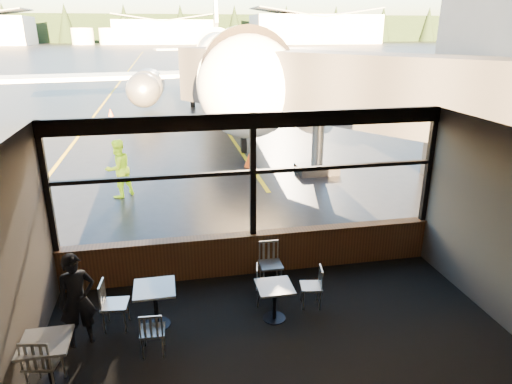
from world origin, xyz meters
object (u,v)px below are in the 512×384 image
object	(u,v)px
cafe_table_mid	(156,307)
cafe_table_near	(274,302)
chair_near_n	(271,265)
chair_near_w	(266,285)
chair_near_e	(311,287)
cone_nose	(249,160)
jet_bridge	(328,117)
chair_mid_s	(153,331)
airliner	(225,22)
chair_left_s	(43,361)
cafe_table_left	(49,363)
cone_wing	(111,113)
passenger	(77,300)
chair_mid_w	(115,305)
ground_crew	(118,169)

from	to	relation	value
cafe_table_mid	cafe_table_near	bearing A→B (deg)	-6.05
cafe_table_near	chair_near_n	bearing A→B (deg)	80.27
cafe_table_near	chair_near_w	world-z (taller)	chair_near_w
chair_near_e	chair_near_n	bearing A→B (deg)	44.40
cone_nose	jet_bridge	bearing A→B (deg)	-50.13
chair_near_w	chair_mid_s	size ratio (longest dim) A/B	0.98
airliner	chair_near_e	size ratio (longest dim) A/B	44.11
jet_bridge	chair_left_s	size ratio (longest dim) A/B	11.08
cafe_table_left	chair_mid_s	xyz separation A→B (m)	(1.50, 0.43, 0.03)
jet_bridge	cafe_table_near	world-z (taller)	jet_bridge
chair_left_s	cafe_table_left	bearing A→B (deg)	65.78
chair_left_s	cafe_table_mid	bearing A→B (deg)	48.32
cafe_table_mid	cone_wing	xyz separation A→B (m)	(-2.90, 22.28, -0.17)
jet_bridge	chair_near_n	world-z (taller)	jet_bridge
chair_mid_s	passenger	bearing A→B (deg)	160.83
airliner	cone_nose	bearing A→B (deg)	-90.03
airliner	chair_near_w	size ratio (longest dim) A/B	44.77
chair_mid_s	chair_mid_w	bearing A→B (deg)	132.07
chair_mid_s	jet_bridge	bearing A→B (deg)	57.45
chair_near_n	chair_mid_s	xyz separation A→B (m)	(-2.35, -1.66, -0.06)
cafe_table_near	chair_mid_s	world-z (taller)	chair_mid_s
cafe_table_left	chair_near_w	world-z (taller)	chair_near_w
jet_bridge	cafe_table_near	xyz separation A→B (m)	(-3.55, -7.28, -1.98)
chair_near_e	chair_mid_w	distance (m)	3.59
passenger	ground_crew	xyz separation A→B (m)	(0.07, 7.40, 0.10)
cafe_table_mid	chair_near_w	world-z (taller)	chair_near_w
chair_near_w	cafe_table_near	bearing A→B (deg)	16.05
jet_bridge	cone_wing	xyz separation A→B (m)	(-8.56, 15.23, -2.10)
chair_near_n	passenger	world-z (taller)	passenger
cafe_table_near	chair_mid_s	distance (m)	2.21
chair_near_n	chair_mid_w	xyz separation A→B (m)	(-3.00, -0.84, -0.01)
airliner	ground_crew	size ratio (longest dim) A/B	19.66
chair_mid_w	passenger	world-z (taller)	passenger
chair_mid_s	cone_wing	distance (m)	23.20
chair_mid_w	cone_nose	distance (m)	10.45
chair_mid_w	chair_left_s	distance (m)	1.59
cafe_table_left	chair_near_w	xyz separation A→B (m)	(3.61, 1.47, 0.02)
cafe_table_left	chair_near_w	size ratio (longest dim) A/B	0.95
chair_near_w	cafe_table_mid	bearing A→B (deg)	-69.64
cafe_table_left	passenger	xyz separation A→B (m)	(0.30, 0.93, 0.44)
cafe_table_mid	cone_wing	world-z (taller)	cafe_table_mid
chair_mid_w	ground_crew	bearing A→B (deg)	-170.69
chair_mid_s	cafe_table_near	bearing A→B (deg)	17.03
cafe_table_near	chair_mid_s	size ratio (longest dim) A/B	0.84
airliner	cafe_table_left	bearing A→B (deg)	-99.29
cafe_table_near	cone_nose	world-z (taller)	cafe_table_near
chair_near_n	chair_mid_w	bearing A→B (deg)	16.42
cafe_table_near	chair_mid_s	bearing A→B (deg)	-166.64
airliner	cafe_table_left	distance (m)	26.42
chair_mid_w	ground_crew	size ratio (longest dim) A/B	0.50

